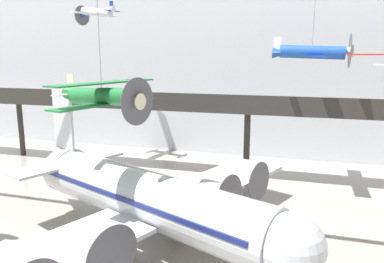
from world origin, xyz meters
TOP-DOWN VIEW (x-y plane):
  - hangar_back_wall at (0.00, 41.36)m, footprint 140.00×3.00m
  - mezzanine_walkway at (0.00, 30.88)m, footprint 110.00×3.20m
  - airliner_silver_main at (-4.44, 13.68)m, footprint 24.59×28.81m
  - suspended_plane_white_twin at (-18.88, 33.34)m, footprint 5.67×6.79m
  - suspended_plane_green_biplane at (-6.92, 13.20)m, footprint 7.02×8.34m
  - suspended_plane_blue_trainer at (6.27, 29.24)m, footprint 7.27×8.93m

SIDE VIEW (x-z plane):
  - airliner_silver_main at x=-4.44m, z-range -1.68..9.00m
  - mezzanine_walkway at x=0.00m, z-range 2.98..12.20m
  - suspended_plane_green_biplane at x=-6.92m, z-range 3.97..17.23m
  - suspended_plane_blue_trainer at x=6.27m, z-range 8.28..18.62m
  - hangar_back_wall at x=0.00m, z-range 0.00..28.22m
  - suspended_plane_white_twin at x=-18.88m, z-range 15.46..21.13m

